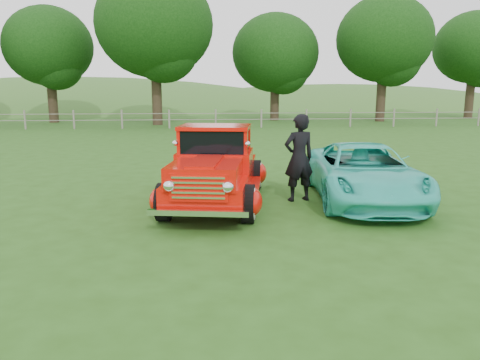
{
  "coord_description": "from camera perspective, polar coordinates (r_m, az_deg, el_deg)",
  "views": [
    {
      "loc": [
        -1.11,
        -8.63,
        2.59
      ],
      "look_at": [
        -0.24,
        1.2,
        0.64
      ],
      "focal_mm": 35.0,
      "sensor_mm": 36.0,
      "label": 1
    }
  ],
  "objects": [
    {
      "name": "tree_near_east",
      "position": [
        38.21,
        4.32,
        15.16
      ],
      "size": [
        6.8,
        6.8,
        8.33
      ],
      "color": "#312518",
      "rests_on": "ground"
    },
    {
      "name": "teal_sedan",
      "position": [
        11.14,
        14.84,
        0.83
      ],
      "size": [
        2.7,
        4.95,
        1.32
      ],
      "primitive_type": "imported",
      "rotation": [
        0.0,
        0.0,
        -0.11
      ],
      "color": "#33CCB7",
      "rests_on": "ground"
    },
    {
      "name": "tree_near_west",
      "position": [
        34.01,
        -10.4,
        18.14
      ],
      "size": [
        8.0,
        8.0,
        10.42
      ],
      "color": "#312518",
      "rests_on": "ground"
    },
    {
      "name": "fence_line",
      "position": [
        30.71,
        -2.98,
        7.48
      ],
      "size": [
        48.0,
        0.12,
        1.2
      ],
      "color": "gray",
      "rests_on": "ground"
    },
    {
      "name": "tree_far_east",
      "position": [
        45.13,
        26.66,
        14.21
      ],
      "size": [
        6.6,
        6.6,
        8.86
      ],
      "color": "#312518",
      "rests_on": "ground"
    },
    {
      "name": "ground",
      "position": [
        9.08,
        2.21,
        -5.4
      ],
      "size": [
        140.0,
        140.0,
        0.0
      ],
      "primitive_type": "plane",
      "color": "#244A13",
      "rests_on": "ground"
    },
    {
      "name": "distant_hills",
      "position": [
        68.53,
        -7.53,
        5.13
      ],
      "size": [
        116.0,
        60.0,
        18.0
      ],
      "color": "#336023",
      "rests_on": "ground"
    },
    {
      "name": "man",
      "position": [
        10.83,
        7.19,
        2.69
      ],
      "size": [
        0.83,
        0.65,
        2.01
      ],
      "primitive_type": "imported",
      "rotation": [
        0.0,
        0.0,
        3.4
      ],
      "color": "black",
      "rests_on": "ground"
    },
    {
      "name": "tree_mid_west",
      "position": [
        38.33,
        -22.31,
        14.83
      ],
      "size": [
        6.4,
        6.4,
        8.46
      ],
      "color": "#312518",
      "rests_on": "ground"
    },
    {
      "name": "red_pickup",
      "position": [
        10.54,
        -2.95,
        1.38
      ],
      "size": [
        2.84,
        5.21,
        1.78
      ],
      "rotation": [
        0.0,
        0.0,
        -0.17
      ],
      "color": "black",
      "rests_on": "ground"
    },
    {
      "name": "tree_mid_east",
      "position": [
        38.49,
        17.18,
        16.07
      ],
      "size": [
        7.2,
        7.2,
        9.44
      ],
      "color": "#312518",
      "rests_on": "ground"
    }
  ]
}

